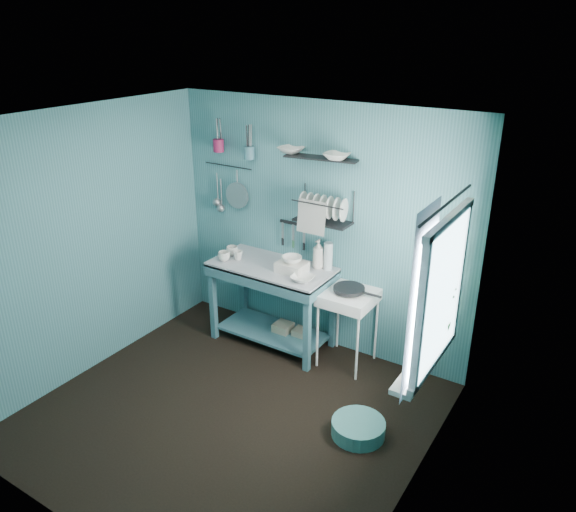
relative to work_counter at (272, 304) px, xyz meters
The scene contains 36 objects.
floor 1.32m from the work_counter, 73.21° to the right, with size 3.20×3.20×0.00m, color black.
ceiling 2.40m from the work_counter, 73.21° to the right, with size 3.20×3.20×0.00m, color silver.
wall_back 0.94m from the work_counter, 40.74° to the left, with size 3.20×3.20×0.00m, color #3B737A.
wall_front 2.83m from the work_counter, 82.40° to the right, with size 3.20×3.20×0.00m, color #3B737A.
wall_left 1.90m from the work_counter, 136.18° to the right, with size 3.00×3.00×0.00m, color #3B737A.
wall_right 2.43m from the work_counter, 31.29° to the right, with size 3.00×3.00×0.00m, color #3B737A.
work_counter is the anchor object (origin of this frame).
mug_left 0.70m from the work_counter, 161.57° to the right, with size 0.12×0.12×0.10m, color silver.
mug_mid 0.62m from the work_counter, behind, with size 0.10×0.10×0.09m, color silver.
mug_right 0.70m from the work_counter, behind, with size 0.12×0.12×0.10m, color silver.
wash_tub 0.55m from the work_counter, ahead, with size 0.28×0.22×0.10m, color silver.
tub_bowl 0.62m from the work_counter, ahead, with size 0.20×0.20×0.06m, color silver.
soap_bottle 0.75m from the work_counter, 25.46° to the left, with size 0.12×0.12×0.30m, color silver.
water_bottle 0.81m from the work_counter, 22.93° to the left, with size 0.09×0.09×0.28m, color silver.
counter_bowl 0.67m from the work_counter, 18.43° to the right, with size 0.22×0.22×0.05m, color silver.
hotplate_stand 0.84m from the work_counter, ahead, with size 0.49×0.49×0.78m, color white.
frying_pan 0.92m from the work_counter, ahead, with size 0.30×0.30×0.04m, color black.
knife_strip 0.87m from the work_counter, 73.08° to the left, with size 0.32×0.02×0.03m, color black.
dish_rack 1.21m from the work_counter, 20.84° to the left, with size 0.55×0.24×0.32m, color black.
upper_shelf 1.62m from the work_counter, 26.19° to the left, with size 0.70×0.18×0.01m, color black.
shelf_bowl_left 1.65m from the work_counter, 65.95° to the left, with size 0.24×0.24×0.06m, color silver.
shelf_bowl_right 1.73m from the work_counter, 19.75° to the left, with size 0.24×0.24×0.06m, color silver.
utensil_cup_magenta 1.74m from the work_counter, 164.07° to the left, with size 0.11×0.11×0.13m, color #971B49.
utensil_cup_teal 1.57m from the work_counter, 151.04° to the left, with size 0.11×0.11×0.13m, color #3A6B79.
colander 1.21m from the work_counter, 156.91° to the left, with size 0.28×0.28×0.03m, color gray.
ladle_outer 1.41m from the work_counter, 162.99° to the left, with size 0.01×0.01×0.30m, color gray.
ladle_inner 1.33m from the work_counter, 162.04° to the left, with size 0.01×0.01×0.30m, color gray.
hook_rail 1.52m from the work_counter, 159.00° to the left, with size 0.01×0.01×0.60m, color black.
window_glass 2.29m from the work_counter, 20.85° to the right, with size 1.10×1.10×0.00m, color white.
windowsill 2.03m from the work_counter, 21.72° to the right, with size 0.16×0.95×0.04m, color white.
curtain 2.37m from the work_counter, 28.98° to the right, with size 1.35×1.35×0.00m, color white.
curtain_rod 2.60m from the work_counter, 21.30° to the right, with size 0.02×0.02×1.05m, color black.
potted_plant 1.98m from the work_counter, 14.55° to the right, with size 0.29×0.29×0.52m, color #386E2C.
storage_tin_large 0.35m from the work_counter, 26.57° to the left, with size 0.18×0.18×0.22m, color gray.
storage_tin_small 0.46m from the work_counter, 14.93° to the left, with size 0.15×0.15×0.20m, color gray.
floor_basin 1.68m from the work_counter, 30.72° to the right, with size 0.44×0.44×0.13m, color teal.
Camera 1 is at (2.54, -3.08, 3.16)m, focal length 35.00 mm.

